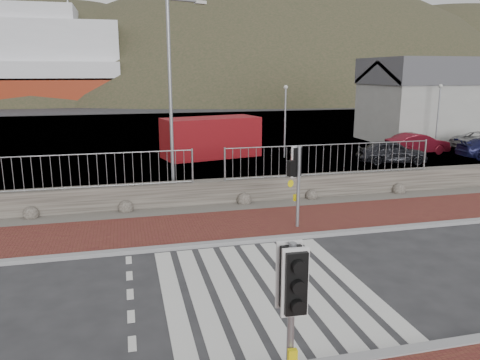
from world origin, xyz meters
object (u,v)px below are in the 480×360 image
object	(u,v)px
streetlight	(173,90)
car_a	(392,152)
traffic_signal_near	(291,293)
traffic_signal_far	(298,169)
car_b	(418,144)
shipping_container	(211,137)

from	to	relation	value
streetlight	car_a	xyz separation A→B (m)	(12.17, 4.72, -3.55)
traffic_signal_near	car_a	world-z (taller)	traffic_signal_near
traffic_signal_far	car_b	xyz separation A→B (m)	(12.07, 11.38, -1.31)
traffic_signal_far	car_a	xyz separation A→B (m)	(8.89, 9.04, -1.31)
shipping_container	car_a	world-z (taller)	shipping_container
streetlight	car_b	distance (m)	17.26
streetlight	shipping_container	world-z (taller)	streetlight
car_a	streetlight	bearing A→B (deg)	124.15
traffic_signal_near	streetlight	world-z (taller)	streetlight
traffic_signal_near	streetlight	bearing A→B (deg)	93.20
streetlight	car_a	size ratio (longest dim) A/B	2.02
traffic_signal_far	shipping_container	bearing A→B (deg)	-111.85
traffic_signal_far	car_b	distance (m)	16.64
streetlight	shipping_container	size ratio (longest dim) A/B	1.35
traffic_signal_near	shipping_container	bearing A→B (deg)	84.42
car_a	traffic_signal_near	bearing A→B (deg)	157.47
traffic_signal_far	car_b	size ratio (longest dim) A/B	0.70
shipping_container	car_b	distance (m)	12.48
shipping_container	streetlight	bearing A→B (deg)	-122.19
traffic_signal_near	car_a	bearing A→B (deg)	56.42
traffic_signal_far	car_a	world-z (taller)	traffic_signal_far
shipping_container	car_b	xyz separation A→B (m)	(12.31, -1.96, -0.52)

